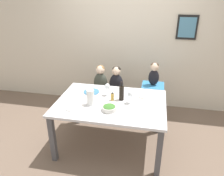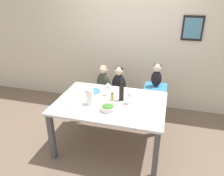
{
  "view_description": "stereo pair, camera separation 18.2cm",
  "coord_description": "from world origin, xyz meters",
  "px_view_note": "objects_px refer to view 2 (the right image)",
  "views": [
    {
      "loc": [
        0.56,
        -2.67,
        2.23
      ],
      "look_at": [
        0.0,
        0.08,
        0.93
      ],
      "focal_mm": 35.0,
      "sensor_mm": 36.0,
      "label": 1
    },
    {
      "loc": [
        0.74,
        -2.63,
        2.23
      ],
      "look_at": [
        0.0,
        0.08,
        0.93
      ],
      "focal_mm": 35.0,
      "sensor_mm": 36.0,
      "label": 2
    }
  ],
  "objects_px": {
    "person_baby_right": "(157,74)",
    "chair_far_left": "(104,96)",
    "wine_glass_far": "(108,87)",
    "dinner_plate_back_left": "(93,91)",
    "person_child_center": "(119,81)",
    "chair_far_center": "(119,98)",
    "wine_glass_near": "(130,95)",
    "chair_right_highchair": "(155,94)",
    "paper_towel_roll": "(90,97)",
    "salad_bowl_large": "(108,108)",
    "person_child_left": "(103,79)",
    "wine_bottle": "(121,93)",
    "dinner_plate_back_right": "(146,96)",
    "dinner_plate_front_left": "(74,106)"
  },
  "relations": [
    {
      "from": "person_baby_right",
      "to": "chair_far_left",
      "type": "bearing_deg",
      "value": -179.91
    },
    {
      "from": "wine_glass_far",
      "to": "dinner_plate_back_left",
      "type": "height_order",
      "value": "wine_glass_far"
    },
    {
      "from": "person_child_center",
      "to": "chair_far_left",
      "type": "bearing_deg",
      "value": -179.81
    },
    {
      "from": "chair_far_center",
      "to": "wine_glass_near",
      "type": "xyz_separation_m",
      "value": [
        0.34,
        -0.79,
        0.49
      ]
    },
    {
      "from": "chair_far_left",
      "to": "chair_right_highchair",
      "type": "distance_m",
      "value": 0.94
    },
    {
      "from": "person_baby_right",
      "to": "paper_towel_roll",
      "type": "bearing_deg",
      "value": -131.14
    },
    {
      "from": "wine_glass_far",
      "to": "salad_bowl_large",
      "type": "distance_m",
      "value": 0.46
    },
    {
      "from": "chair_far_center",
      "to": "person_child_left",
      "type": "relative_size",
      "value": 0.89
    },
    {
      "from": "person_child_left",
      "to": "wine_bottle",
      "type": "xyz_separation_m",
      "value": [
        0.49,
        -0.72,
        0.13
      ]
    },
    {
      "from": "wine_glass_far",
      "to": "dinner_plate_back_right",
      "type": "height_order",
      "value": "wine_glass_far"
    },
    {
      "from": "person_child_left",
      "to": "dinner_plate_front_left",
      "type": "xyz_separation_m",
      "value": [
        -0.09,
        -1.08,
        0.02
      ]
    },
    {
      "from": "wine_glass_near",
      "to": "dinner_plate_front_left",
      "type": "relative_size",
      "value": 0.79
    },
    {
      "from": "salad_bowl_large",
      "to": "wine_bottle",
      "type": "bearing_deg",
      "value": 72.0
    },
    {
      "from": "wine_glass_near",
      "to": "wine_bottle",
      "type": "bearing_deg",
      "value": 151.19
    },
    {
      "from": "person_child_left",
      "to": "paper_towel_roll",
      "type": "distance_m",
      "value": 0.96
    },
    {
      "from": "salad_bowl_large",
      "to": "dinner_plate_front_left",
      "type": "distance_m",
      "value": 0.48
    },
    {
      "from": "paper_towel_roll",
      "to": "chair_far_center",
      "type": "bearing_deg",
      "value": 78.91
    },
    {
      "from": "chair_right_highchair",
      "to": "dinner_plate_back_right",
      "type": "xyz_separation_m",
      "value": [
        -0.1,
        -0.52,
        0.2
      ]
    },
    {
      "from": "person_baby_right",
      "to": "wine_glass_far",
      "type": "relative_size",
      "value": 2.08
    },
    {
      "from": "chair_far_center",
      "to": "salad_bowl_large",
      "type": "relative_size",
      "value": 2.43
    },
    {
      "from": "chair_right_highchair",
      "to": "wine_glass_near",
      "type": "height_order",
      "value": "wine_glass_near"
    },
    {
      "from": "wine_bottle",
      "to": "dinner_plate_back_right",
      "type": "xyz_separation_m",
      "value": [
        0.33,
        0.2,
        -0.11
      ]
    },
    {
      "from": "person_baby_right",
      "to": "wine_glass_far",
      "type": "bearing_deg",
      "value": -137.12
    },
    {
      "from": "dinner_plate_back_left",
      "to": "chair_far_left",
      "type": "bearing_deg",
      "value": 89.75
    },
    {
      "from": "chair_far_center",
      "to": "dinner_plate_front_left",
      "type": "height_order",
      "value": "dinner_plate_front_left"
    },
    {
      "from": "person_baby_right",
      "to": "wine_bottle",
      "type": "xyz_separation_m",
      "value": [
        -0.43,
        -0.72,
        -0.07
      ]
    },
    {
      "from": "wine_bottle",
      "to": "wine_glass_far",
      "type": "bearing_deg",
      "value": 155.57
    },
    {
      "from": "wine_bottle",
      "to": "dinner_plate_back_right",
      "type": "height_order",
      "value": "wine_bottle"
    },
    {
      "from": "chair_far_center",
      "to": "paper_towel_roll",
      "type": "distance_m",
      "value": 1.07
    },
    {
      "from": "person_child_center",
      "to": "dinner_plate_back_left",
      "type": "relative_size",
      "value": 2.18
    },
    {
      "from": "chair_right_highchair",
      "to": "wine_bottle",
      "type": "height_order",
      "value": "wine_bottle"
    },
    {
      "from": "person_child_center",
      "to": "paper_towel_roll",
      "type": "height_order",
      "value": "person_child_center"
    },
    {
      "from": "salad_bowl_large",
      "to": "dinner_plate_back_left",
      "type": "distance_m",
      "value": 0.62
    },
    {
      "from": "wine_glass_far",
      "to": "dinner_plate_back_left",
      "type": "bearing_deg",
      "value": 169.03
    },
    {
      "from": "person_baby_right",
      "to": "dinner_plate_back_left",
      "type": "relative_size",
      "value": 1.64
    },
    {
      "from": "dinner_plate_front_left",
      "to": "wine_glass_near",
      "type": "bearing_deg",
      "value": 21.34
    },
    {
      "from": "chair_far_left",
      "to": "chair_far_center",
      "type": "distance_m",
      "value": 0.29
    },
    {
      "from": "wine_glass_far",
      "to": "person_baby_right",
      "type": "bearing_deg",
      "value": 42.88
    },
    {
      "from": "paper_towel_roll",
      "to": "dinner_plate_back_right",
      "type": "distance_m",
      "value": 0.85
    },
    {
      "from": "salad_bowl_large",
      "to": "person_baby_right",
      "type": "bearing_deg",
      "value": 62.81
    },
    {
      "from": "paper_towel_roll",
      "to": "dinner_plate_back_left",
      "type": "distance_m",
      "value": 0.41
    },
    {
      "from": "chair_far_left",
      "to": "wine_glass_near",
      "type": "bearing_deg",
      "value": -51.56
    },
    {
      "from": "chair_far_left",
      "to": "person_child_center",
      "type": "relative_size",
      "value": 0.89
    },
    {
      "from": "wine_glass_far",
      "to": "dinner_plate_front_left",
      "type": "distance_m",
      "value": 0.59
    },
    {
      "from": "chair_far_center",
      "to": "dinner_plate_back_left",
      "type": "height_order",
      "value": "dinner_plate_back_left"
    },
    {
      "from": "person_baby_right",
      "to": "salad_bowl_large",
      "type": "height_order",
      "value": "person_baby_right"
    },
    {
      "from": "paper_towel_roll",
      "to": "wine_glass_far",
      "type": "height_order",
      "value": "paper_towel_roll"
    },
    {
      "from": "dinner_plate_back_right",
      "to": "dinner_plate_back_left",
      "type": "bearing_deg",
      "value": -177.22
    },
    {
      "from": "chair_right_highchair",
      "to": "salad_bowl_large",
      "type": "distance_m",
      "value": 1.2
    },
    {
      "from": "chair_far_left",
      "to": "salad_bowl_large",
      "type": "relative_size",
      "value": 2.43
    }
  ]
}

